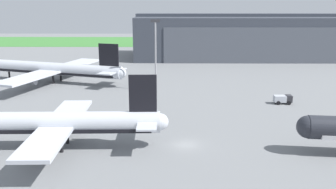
% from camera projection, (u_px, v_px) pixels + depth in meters
% --- Properties ---
extents(ground_plane, '(440.00, 440.00, 0.00)m').
position_uv_depth(ground_plane, '(186.00, 145.00, 60.75)').
color(ground_plane, slate).
extents(grass_field_strip, '(440.00, 56.00, 0.08)m').
position_uv_depth(grass_field_strip, '(176.00, 41.00, 219.73)').
color(grass_field_strip, '#408439').
rests_on(grass_field_strip, ground_plane).
extents(maintenance_hangar, '(98.30, 33.81, 18.44)m').
position_uv_depth(maintenance_hangar, '(252.00, 37.00, 155.25)').
color(maintenance_hangar, '#383D47').
rests_on(maintenance_hangar, ground_plane).
extents(airliner_near_right, '(37.04, 28.46, 12.09)m').
position_uv_depth(airliner_near_right, '(55.00, 123.00, 58.48)').
color(airliner_near_right, silver).
rests_on(airliner_near_right, ground_plane).
extents(airliner_far_right, '(46.59, 43.63, 12.01)m').
position_uv_depth(airliner_far_right, '(52.00, 69.00, 107.56)').
color(airliner_far_right, silver).
rests_on(airliner_far_right, ground_plane).
extents(ops_van, '(4.06, 2.34, 2.05)m').
position_uv_depth(ops_van, '(283.00, 99.00, 84.97)').
color(ops_van, '#2D2D33').
rests_on(ops_van, ground_plane).
extents(apron_light_mast, '(2.40, 0.50, 18.88)m').
position_uv_depth(apron_light_mast, '(156.00, 49.00, 95.15)').
color(apron_light_mast, '#99999E').
rests_on(apron_light_mast, ground_plane).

